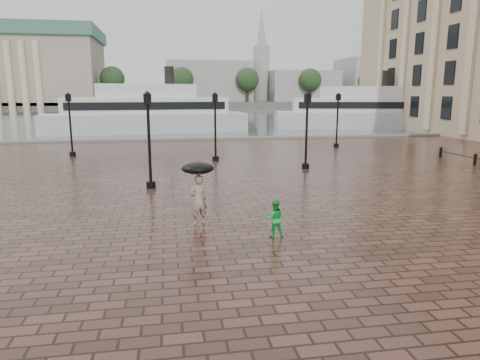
# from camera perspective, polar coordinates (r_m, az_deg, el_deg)

# --- Properties ---
(ground) EXTENTS (300.00, 300.00, 0.00)m
(ground) POSITION_cam_1_polar(r_m,az_deg,el_deg) (12.38, 15.81, -9.76)
(ground) COLOR #321F16
(ground) RESTS_ON ground
(harbour_water) EXTENTS (240.00, 240.00, 0.00)m
(harbour_water) POSITION_cam_1_polar(r_m,az_deg,el_deg) (102.61, -6.79, 8.78)
(harbour_water) COLOR #40474E
(harbour_water) RESTS_ON ground
(quay_edge) EXTENTS (80.00, 0.60, 0.30)m
(quay_edge) POSITION_cam_1_polar(r_m,az_deg,el_deg) (42.92, -2.69, 5.45)
(quay_edge) COLOR slate
(quay_edge) RESTS_ON ground
(far_shore) EXTENTS (300.00, 60.00, 2.00)m
(far_shore) POSITION_cam_1_polar(r_m,az_deg,el_deg) (170.50, -7.98, 10.05)
(far_shore) COLOR #4C4C47
(far_shore) RESTS_ON ground
(museum) EXTENTS (57.00, 32.50, 26.00)m
(museum) POSITION_cam_1_polar(r_m,az_deg,el_deg) (163.11, -28.19, 13.35)
(museum) COLOR gray
(museum) RESTS_ON ground
(distant_skyline) EXTENTS (102.50, 22.00, 33.00)m
(distant_skyline) POSITION_cam_1_polar(r_m,az_deg,el_deg) (169.08, 9.01, 12.88)
(distant_skyline) COLOR #979690
(distant_skyline) RESTS_ON ground
(far_trees) EXTENTS (188.00, 8.00, 13.50)m
(far_trees) POSITION_cam_1_polar(r_m,az_deg,el_deg) (148.57, -7.80, 13.14)
(far_trees) COLOR #2D2119
(far_trees) RESTS_ON ground
(street_lamps) EXTENTS (21.44, 14.44, 4.40)m
(street_lamps) POSITION_cam_1_polar(r_m,az_deg,el_deg) (28.29, -2.42, 7.16)
(street_lamps) COLOR black
(street_lamps) RESTS_ON ground
(adult_pedestrian) EXTENTS (0.73, 0.60, 1.72)m
(adult_pedestrian) POSITION_cam_1_polar(r_m,az_deg,el_deg) (14.58, -5.57, -2.64)
(adult_pedestrian) COLOR gray
(adult_pedestrian) RESTS_ON ground
(child_pedestrian) EXTENTS (0.62, 0.51, 1.20)m
(child_pedestrian) POSITION_cam_1_polar(r_m,az_deg,el_deg) (13.32, 4.64, -5.14)
(child_pedestrian) COLOR green
(child_pedestrian) RESTS_ON ground
(ferry_near) EXTENTS (23.71, 8.68, 7.60)m
(ferry_near) POSITION_cam_1_polar(r_m,az_deg,el_deg) (51.63, -12.34, 8.73)
(ferry_near) COLOR silver
(ferry_near) RESTS_ON ground
(ferry_far) EXTENTS (23.25, 10.21, 7.42)m
(ferry_far) POSITION_cam_1_polar(r_m,az_deg,el_deg) (58.92, 16.11, 8.78)
(ferry_far) COLOR silver
(ferry_far) RESTS_ON ground
(umbrella) EXTENTS (1.10, 1.10, 1.15)m
(umbrella) POSITION_cam_1_polar(r_m,az_deg,el_deg) (14.36, -5.65, 1.57)
(umbrella) COLOR black
(umbrella) RESTS_ON ground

